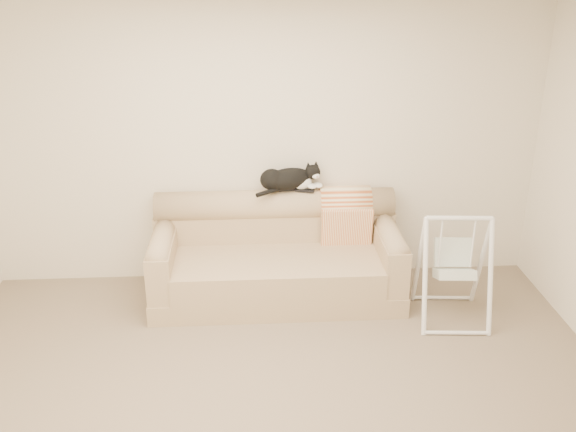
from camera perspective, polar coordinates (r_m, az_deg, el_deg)
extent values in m
plane|color=#736254|center=(4.58, -1.20, -16.74)|extent=(5.00, 5.00, 0.00)
cube|color=beige|center=(5.77, -2.16, 6.46)|extent=(5.00, 0.04, 2.60)
cube|color=white|center=(3.56, -1.56, 17.50)|extent=(5.00, 4.00, 0.02)
cube|color=tan|center=(5.81, -0.97, -6.39)|extent=(2.20, 0.90, 0.18)
cube|color=tan|center=(5.61, -0.93, -5.06)|extent=(1.80, 0.68, 0.24)
cube|color=tan|center=(5.95, -1.15, -1.94)|extent=(2.20, 0.22, 0.50)
cylinder|color=tan|center=(5.83, -1.17, 0.98)|extent=(2.16, 0.28, 0.28)
cube|color=tan|center=(5.71, -10.98, -3.95)|extent=(0.20, 0.88, 0.42)
cylinder|color=tan|center=(5.62, -11.14, -2.03)|extent=(0.18, 0.84, 0.18)
cube|color=tan|center=(5.79, 8.86, -3.43)|extent=(0.20, 0.88, 0.42)
cylinder|color=tan|center=(5.70, 8.99, -1.53)|extent=(0.18, 0.84, 0.18)
cube|color=black|center=(5.77, 0.08, 2.39)|extent=(0.18, 0.07, 0.02)
cube|color=gray|center=(5.77, 0.08, 2.52)|extent=(0.10, 0.05, 0.01)
cube|color=black|center=(5.75, 1.50, 2.29)|extent=(0.18, 0.08, 0.02)
ellipsoid|color=black|center=(5.73, 0.03, 3.33)|extent=(0.49, 0.34, 0.19)
ellipsoid|color=black|center=(5.68, -1.47, 3.28)|extent=(0.26, 0.25, 0.19)
ellipsoid|color=white|center=(5.76, 1.29, 3.02)|extent=(0.20, 0.17, 0.13)
ellipsoid|color=black|center=(5.76, 2.21, 3.94)|extent=(0.18, 0.18, 0.13)
ellipsoid|color=white|center=(5.72, 2.47, 3.59)|extent=(0.09, 0.08, 0.05)
sphere|color=#BF7272|center=(5.70, 2.59, 3.51)|extent=(0.02, 0.02, 0.02)
cone|color=black|center=(5.73, 1.82, 4.54)|extent=(0.08, 0.08, 0.07)
cone|color=black|center=(5.76, 2.51, 4.63)|extent=(0.06, 0.07, 0.07)
sphere|color=#956015|center=(5.70, 2.19, 3.84)|extent=(0.02, 0.02, 0.02)
sphere|color=#956015|center=(5.72, 2.64, 3.90)|extent=(0.02, 0.02, 0.02)
ellipsoid|color=white|center=(5.76, 2.12, 2.68)|extent=(0.11, 0.12, 0.04)
ellipsoid|color=white|center=(5.78, 2.68, 2.75)|extent=(0.11, 0.12, 0.04)
cylinder|color=black|center=(5.62, -1.81, 2.14)|extent=(0.22, 0.18, 0.04)
cylinder|color=#C85624|center=(5.88, 5.06, 1.12)|extent=(0.46, 0.33, 0.33)
cube|color=#C85624|center=(5.81, 5.23, -1.33)|extent=(0.46, 0.09, 0.42)
cylinder|color=white|center=(5.32, 12.09, -5.31)|extent=(0.06, 0.33, 0.93)
cylinder|color=white|center=(5.57, 11.56, -3.94)|extent=(0.06, 0.33, 0.93)
cylinder|color=white|center=(5.45, 17.56, -5.21)|extent=(0.06, 0.33, 0.93)
cylinder|color=white|center=(5.70, 16.80, -3.89)|extent=(0.06, 0.33, 0.93)
cylinder|color=white|center=(5.32, 15.00, -0.19)|extent=(0.53, 0.08, 0.04)
cylinder|color=white|center=(5.48, 14.73, -10.00)|extent=(0.53, 0.07, 0.03)
cylinder|color=white|center=(5.95, 13.51, -7.07)|extent=(0.53, 0.07, 0.03)
cube|color=white|center=(5.49, 14.56, -5.01)|extent=(0.32, 0.30, 0.17)
cube|color=white|center=(5.54, 14.43, -3.12)|extent=(0.31, 0.16, 0.24)
cylinder|color=white|center=(5.37, 13.40, -2.33)|extent=(0.02, 0.02, 0.44)
cylinder|color=white|center=(5.44, 16.12, -2.32)|extent=(0.02, 0.02, 0.44)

